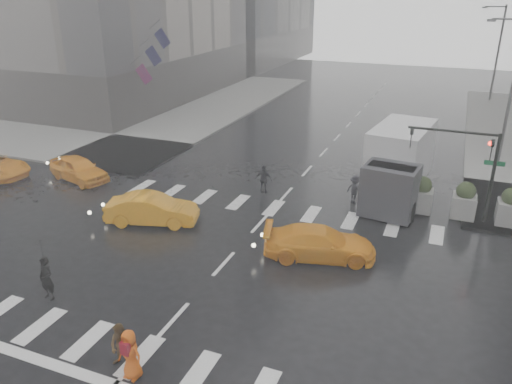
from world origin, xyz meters
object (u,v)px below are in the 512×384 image
at_px(taxi_front, 79,169).
at_px(taxi_mid, 152,209).
at_px(pedestrian_brown, 121,346).
at_px(box_truck, 398,162).
at_px(traffic_signal_pole, 472,158).
at_px(pedestrian_orange, 130,354).

bearing_deg(taxi_front, taxi_mid, -98.26).
height_order(pedestrian_brown, box_truck, box_truck).
bearing_deg(traffic_signal_pole, pedestrian_orange, -120.52).
relative_size(traffic_signal_pole, box_truck, 0.64).
relative_size(traffic_signal_pole, taxi_mid, 1.04).
relative_size(traffic_signal_pole, taxi_front, 1.08).
bearing_deg(box_truck, pedestrian_orange, -100.19).
bearing_deg(traffic_signal_pole, pedestrian_brown, -122.44).
bearing_deg(traffic_signal_pole, box_truck, 152.99).
height_order(pedestrian_orange, taxi_mid, pedestrian_orange).
bearing_deg(taxi_front, traffic_signal_pole, -66.60).
relative_size(pedestrian_orange, taxi_mid, 0.37).
relative_size(pedestrian_orange, box_truck, 0.23).
relative_size(pedestrian_brown, taxi_front, 0.36).
xyz_separation_m(traffic_signal_pole, box_truck, (-3.46, 1.76, -1.23)).
bearing_deg(traffic_signal_pole, taxi_mid, -157.14).
xyz_separation_m(pedestrian_orange, taxi_front, (-12.22, 12.27, -0.10)).
relative_size(pedestrian_brown, taxi_mid, 0.34).
distance_m(traffic_signal_pole, box_truck, 4.07).
bearing_deg(box_truck, traffic_signal_pole, -19.55).
bearing_deg(pedestrian_orange, taxi_mid, 124.61).
relative_size(pedestrian_brown, box_truck, 0.21).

